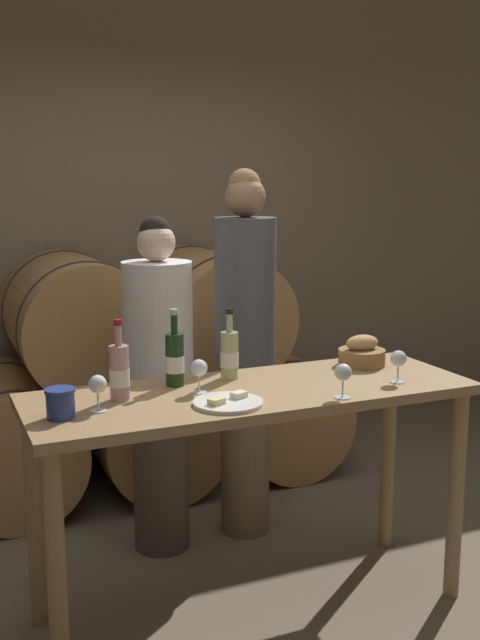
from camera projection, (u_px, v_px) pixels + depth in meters
name	position (u px, v px, depth m)	size (l,w,h in m)	color
ground_plane	(252.00, 608.00, 3.06)	(10.00, 10.00, 0.00)	#726654
stone_wall_back	(114.00, 200.00, 4.65)	(10.00, 0.12, 3.20)	#7F705B
barrel_stack	(145.00, 379.00, 4.29)	(2.26, 0.97, 1.33)	#A87A47
tasting_table	(252.00, 423.00, 2.91)	(1.74, 0.61, 0.93)	#99754C
person_left	(159.00, 385.00, 3.44)	(0.32, 0.32, 1.57)	#4C4238
person_right	(245.00, 349.00, 3.59)	(0.29, 0.29, 1.78)	#756651
wine_bottle_red	(175.00, 359.00, 2.92)	(0.07, 0.07, 0.30)	#193819
wine_bottle_white	(229.00, 354.00, 3.02)	(0.07, 0.07, 0.29)	#ADBC7F
wine_bottle_rose	(119.00, 372.00, 2.72)	(0.07, 0.07, 0.30)	#BC8E93
blue_crock	(60.00, 402.00, 2.52)	(0.10, 0.10, 0.10)	navy
bread_basket	(362.00, 354.00, 3.24)	(0.20, 0.20, 0.14)	olive
cheese_plate	(228.00, 402.00, 2.68)	(0.25, 0.25, 0.04)	white
wine_glass_far_left	(97.00, 386.00, 2.59)	(0.06, 0.06, 0.13)	white
wine_glass_left	(199.00, 369.00, 2.82)	(0.06, 0.06, 0.13)	white
wine_glass_center	(343.00, 374.00, 2.75)	(0.06, 0.06, 0.13)	white
wine_glass_right	(398.00, 360.00, 2.96)	(0.06, 0.06, 0.13)	white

